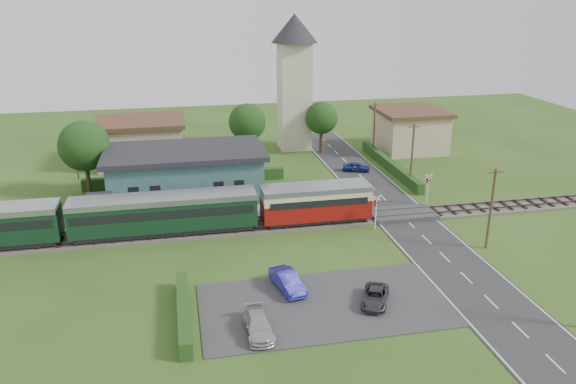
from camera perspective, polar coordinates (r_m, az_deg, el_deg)
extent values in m
plane|color=#2D4C19|center=(50.19, 1.76, -4.20)|extent=(120.00, 120.00, 0.00)
cube|color=#4C443D|center=(51.94, 1.26, -3.22)|extent=(76.00, 3.20, 0.20)
cube|color=#3F3F47|center=(51.17, 1.44, -3.20)|extent=(76.00, 0.08, 0.15)
cube|color=#3F3F47|center=(52.46, 1.09, -2.60)|extent=(76.00, 0.08, 0.15)
cube|color=#28282B|center=(53.22, 12.32, -3.20)|extent=(6.00, 70.00, 0.05)
cube|color=#333335|center=(39.54, 3.66, -11.32)|extent=(17.00, 9.00, 0.08)
cube|color=#333335|center=(54.83, 11.51, -2.21)|extent=(6.20, 3.40, 0.45)
cube|color=gray|center=(53.73, -9.98, -2.57)|extent=(30.00, 3.00, 0.45)
cube|color=beige|center=(53.70, -18.62, -1.73)|extent=(2.00, 2.00, 2.40)
cube|color=#232328|center=(53.26, -18.77, -0.45)|extent=(2.30, 2.30, 0.15)
cube|color=#407878|center=(58.42, -10.32, 1.55)|extent=(15.00, 8.00, 4.80)
cube|color=#232328|center=(57.65, -10.48, 4.05)|extent=(16.00, 9.00, 0.50)
cube|color=#232328|center=(55.14, -10.11, -1.00)|extent=(1.20, 0.12, 2.20)
cube|color=black|center=(54.86, -15.40, -0.09)|extent=(1.00, 0.12, 1.20)
cube|color=black|center=(54.74, -13.32, 0.05)|extent=(1.00, 0.12, 1.20)
cube|color=black|center=(54.81, -7.06, 0.48)|extent=(1.00, 0.12, 1.20)
cube|color=black|center=(54.98, -4.98, 0.63)|extent=(1.00, 0.12, 1.20)
cube|color=#232328|center=(52.06, 2.81, -2.59)|extent=(9.00, 2.20, 0.50)
cube|color=maroon|center=(51.68, 2.83, -1.57)|extent=(10.00, 2.80, 1.80)
cube|color=beige|center=(51.24, 2.85, -0.27)|extent=(10.00, 2.82, 0.90)
cube|color=black|center=(51.36, 2.84, -0.63)|extent=(9.00, 2.88, 0.60)
cube|color=gray|center=(51.02, 2.86, 0.42)|extent=(10.00, 2.90, 0.45)
cube|color=#232328|center=(50.65, -12.31, -3.72)|extent=(15.20, 2.20, 0.50)
cube|color=black|center=(50.08, -12.44, -2.15)|extent=(16.00, 2.80, 2.60)
cube|color=black|center=(49.93, -12.47, -1.72)|extent=(15.40, 2.86, 0.70)
cube|color=gray|center=(49.58, -12.55, -0.65)|extent=(16.00, 2.90, 0.50)
cube|color=beige|center=(75.43, 0.63, 9.64)|extent=(4.00, 4.00, 14.00)
cone|color=#232328|center=(74.35, 0.66, 16.32)|extent=(6.00, 6.00, 3.60)
cube|color=tan|center=(71.96, -14.68, 4.80)|extent=(10.00, 8.00, 5.00)
cube|color=#472D1E|center=(71.32, -14.87, 6.93)|extent=(10.80, 8.80, 0.50)
cube|color=tan|center=(77.22, 12.27, 6.01)|extent=(8.00, 8.00, 5.00)
cube|color=#472D1E|center=(76.62, 12.42, 8.01)|extent=(8.80, 8.80, 0.50)
cube|color=#193814|center=(38.16, -10.54, -11.93)|extent=(0.80, 9.00, 1.20)
cube|color=#193814|center=(68.42, 10.32, 2.70)|extent=(0.80, 18.00, 1.20)
cube|color=#193814|center=(63.24, -10.36, 1.31)|extent=(22.00, 0.80, 1.30)
cylinder|color=#332316|center=(62.08, -19.64, 1.46)|extent=(0.44, 0.44, 4.12)
sphere|color=#143311|center=(61.17, -20.00, 4.42)|extent=(5.20, 5.20, 5.20)
cylinder|color=#332316|center=(70.58, -4.10, 4.63)|extent=(0.44, 0.44, 3.85)
sphere|color=#143311|center=(69.82, -4.17, 7.10)|extent=(4.60, 4.60, 4.60)
cylinder|color=#332316|center=(74.40, 3.38, 5.34)|extent=(0.44, 0.44, 3.58)
sphere|color=#143311|center=(73.72, 3.42, 7.52)|extent=(4.20, 4.20, 4.20)
cylinder|color=#473321|center=(48.93, 19.91, -1.67)|extent=(0.22, 0.22, 7.00)
cube|color=#473321|center=(47.91, 20.35, 1.89)|extent=(1.40, 0.10, 0.10)
cylinder|color=#473321|center=(62.31, 12.49, 3.62)|extent=(0.22, 0.22, 7.00)
cube|color=#473321|center=(61.51, 12.71, 6.48)|extent=(1.40, 0.10, 0.10)
cylinder|color=#473321|center=(73.04, 8.74, 6.25)|extent=(0.22, 0.22, 7.00)
cube|color=#473321|center=(72.36, 8.88, 8.72)|extent=(1.40, 0.10, 0.10)
cylinder|color=silver|center=(51.01, 8.90, -2.21)|extent=(0.12, 0.12, 3.00)
cube|color=#232328|center=(50.61, 8.97, -1.05)|extent=(0.35, 0.18, 0.55)
sphere|color=#FF190C|center=(50.45, 9.03, -0.94)|extent=(0.14, 0.14, 0.14)
sphere|color=#FF190C|center=(50.56, 9.01, -1.26)|extent=(0.14, 0.14, 0.14)
cube|color=silver|center=(50.47, 8.99, -0.63)|extent=(0.84, 0.05, 0.55)
cube|color=silver|center=(50.47, 8.99, -0.63)|extent=(0.84, 0.05, 0.55)
cylinder|color=silver|center=(57.85, 13.99, 0.14)|extent=(0.12, 0.12, 3.00)
cube|color=#232328|center=(57.50, 14.08, 1.17)|extent=(0.35, 0.18, 0.55)
sphere|color=#FF190C|center=(57.35, 14.14, 1.27)|extent=(0.14, 0.14, 0.14)
sphere|color=#FF190C|center=(57.44, 14.11, 0.99)|extent=(0.14, 0.14, 0.14)
cube|color=silver|center=(57.37, 14.11, 1.55)|extent=(0.84, 0.05, 0.55)
cube|color=silver|center=(57.37, 14.11, 1.55)|extent=(0.84, 0.05, 0.55)
cylinder|color=#3F3F47|center=(67.95, -20.74, 3.26)|extent=(0.14, 0.14, 5.00)
sphere|color=orange|center=(67.33, -21.00, 5.30)|extent=(0.30, 0.30, 0.30)
cylinder|color=#3F3F47|center=(78.44, 8.71, 6.45)|extent=(0.14, 0.14, 5.00)
sphere|color=orange|center=(77.91, 8.80, 8.24)|extent=(0.30, 0.30, 0.30)
imported|color=navy|center=(67.20, 6.96, 2.56)|extent=(3.46, 2.33, 1.09)
imported|color=#2C2BA7|center=(40.87, -0.06, -9.03)|extent=(2.23, 4.20, 1.32)
imported|color=#AFAFAF|center=(36.27, -3.03, -13.32)|extent=(1.65, 4.02, 1.16)
imported|color=#35343B|center=(39.74, 8.84, -10.46)|extent=(3.08, 3.97, 1.00)
imported|color=gray|center=(53.52, -4.25, -1.23)|extent=(0.61, 0.44, 1.58)
imported|color=gray|center=(53.03, -15.53, -2.11)|extent=(0.86, 0.97, 1.64)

